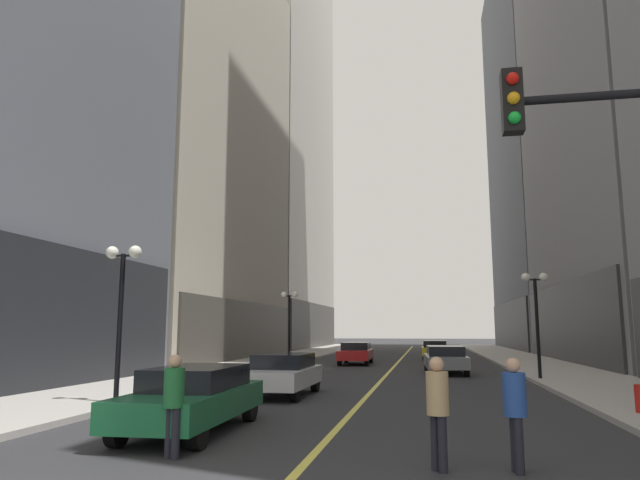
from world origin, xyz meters
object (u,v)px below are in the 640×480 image
object	(u,v)px
car_red	(356,352)
street_lamp_left_far	(289,311)
car_green	(194,396)
car_grey	(445,358)
street_lamp_right_mid	(536,301)
car_yellow	(435,349)
pedestrian_in_tan_trench	(438,404)
street_lamp_left_near	(122,287)
pedestrian_in_green_parka	(174,397)
pedestrian_in_blue_hoodie	(515,405)
car_white	(283,373)

from	to	relation	value
car_red	street_lamp_left_far	bearing A→B (deg)	-167.52
car_green	street_lamp_left_far	xyz separation A→B (m)	(-3.53, 23.13, 2.54)
car_grey	car_red	distance (m)	8.52
car_red	street_lamp_right_mid	size ratio (longest dim) A/B	1.05
street_lamp_left_far	car_yellow	bearing A→B (deg)	40.50
car_green	car_yellow	distance (m)	31.11
pedestrian_in_tan_trench	street_lamp_left_near	size ratio (longest dim) A/B	0.38
car_green	pedestrian_in_green_parka	world-z (taller)	pedestrian_in_green_parka
pedestrian_in_blue_hoodie	street_lamp_right_mid	distance (m)	16.33
car_green	car_yellow	world-z (taller)	same
car_yellow	pedestrian_in_green_parka	world-z (taller)	pedestrian_in_green_parka
car_yellow	pedestrian_in_green_parka	xyz separation A→B (m)	(-4.64, -33.05, 0.26)
car_white	pedestrian_in_green_parka	size ratio (longest dim) A/B	2.49
street_lamp_right_mid	street_lamp_left_near	bearing A→B (deg)	-141.02
pedestrian_in_blue_hoodie	pedestrian_in_tan_trench	bearing A→B (deg)	-174.76
pedestrian_in_tan_trench	street_lamp_left_far	xyz separation A→B (m)	(-8.48, 25.60, 2.28)
pedestrian_in_tan_trench	car_grey	bearing A→B (deg)	88.09
car_red	street_lamp_left_near	bearing A→B (deg)	-100.85
car_white	street_lamp_left_near	bearing A→B (deg)	-135.91
street_lamp_left_far	street_lamp_right_mid	distance (m)	16.02
pedestrian_in_blue_hoodie	car_white	bearing A→B (deg)	122.82
car_grey	street_lamp_left_far	bearing A→B (deg)	147.14
pedestrian_in_green_parka	street_lamp_left_far	xyz separation A→B (m)	(-4.17, 25.52, 2.28)
car_red	pedestrian_in_blue_hoodie	bearing A→B (deg)	-77.98
car_grey	car_yellow	xyz separation A→B (m)	(-0.33, 13.43, -0.00)
car_grey	car_green	bearing A→B (deg)	-108.04
street_lamp_left_near	pedestrian_in_blue_hoodie	bearing A→B (deg)	-29.76
car_green	pedestrian_in_blue_hoodie	size ratio (longest dim) A/B	2.84
pedestrian_in_green_parka	street_lamp_left_far	world-z (taller)	street_lamp_left_far
street_lamp_left_near	street_lamp_left_far	world-z (taller)	same
car_white	car_yellow	world-z (taller)	same
pedestrian_in_blue_hoodie	street_lamp_right_mid	xyz separation A→B (m)	(3.18, 15.86, 2.28)
pedestrian_in_blue_hoodie	street_lamp_left_near	size ratio (longest dim) A/B	0.38
car_grey	car_red	size ratio (longest dim) A/B	1.05
street_lamp_left_far	car_green	bearing A→B (deg)	-81.31
street_lamp_right_mid	street_lamp_left_far	bearing A→B (deg)	143.02
pedestrian_in_blue_hoodie	street_lamp_right_mid	bearing A→B (deg)	78.66
car_grey	pedestrian_in_green_parka	size ratio (longest dim) A/B	2.89
car_green	car_yellow	bearing A→B (deg)	80.22
pedestrian_in_blue_hoodie	street_lamp_right_mid	size ratio (longest dim) A/B	0.38
car_green	street_lamp_right_mid	xyz separation A→B (m)	(9.27, 13.49, 2.54)
street_lamp_left_far	pedestrian_in_blue_hoodie	bearing A→B (deg)	-69.33
car_grey	pedestrian_in_blue_hoodie	world-z (taller)	pedestrian_in_blue_hoodie
street_lamp_right_mid	car_white	bearing A→B (deg)	-143.38
car_yellow	pedestrian_in_tan_trench	bearing A→B (deg)	-90.57
pedestrian_in_green_parka	pedestrian_in_blue_hoodie	bearing A→B (deg)	0.25
car_white	street_lamp_left_near	distance (m)	5.79
car_green	street_lamp_left_near	distance (m)	5.36
car_red	street_lamp_left_far	size ratio (longest dim) A/B	1.05
street_lamp_left_far	pedestrian_in_tan_trench	bearing A→B (deg)	-71.66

